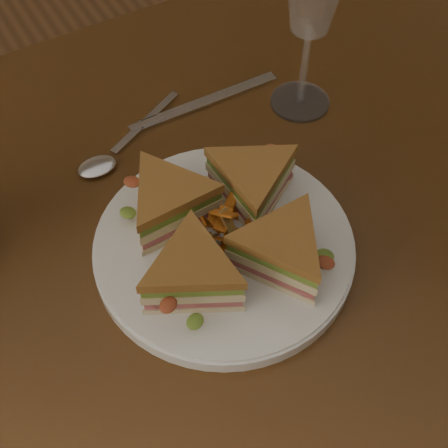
# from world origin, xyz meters

# --- Properties ---
(ground) EXTENTS (6.00, 6.00, 0.00)m
(ground) POSITION_xyz_m (0.00, 0.00, 0.00)
(ground) COLOR brown
(ground) RESTS_ON ground
(table) EXTENTS (1.20, 0.80, 0.75)m
(table) POSITION_xyz_m (0.00, 0.00, 0.65)
(table) COLOR #331C0B
(table) RESTS_ON ground
(plate) EXTENTS (0.28, 0.28, 0.02)m
(plate) POSITION_xyz_m (0.04, -0.05, 0.76)
(plate) COLOR white
(plate) RESTS_ON table
(sandwich_wedges) EXTENTS (0.27, 0.27, 0.06)m
(sandwich_wedges) POSITION_xyz_m (0.04, -0.05, 0.80)
(sandwich_wedges) COLOR beige
(sandwich_wedges) RESTS_ON plate
(crisps_mound) EXTENTS (0.09, 0.09, 0.05)m
(crisps_mound) POSITION_xyz_m (0.04, -0.05, 0.79)
(crisps_mound) COLOR #CF671A
(crisps_mound) RESTS_ON plate
(spoon) EXTENTS (0.17, 0.09, 0.01)m
(spoon) POSITION_xyz_m (-0.01, 0.14, 0.75)
(spoon) COLOR silver
(spoon) RESTS_ON table
(knife) EXTENTS (0.22, 0.02, 0.00)m
(knife) POSITION_xyz_m (0.13, 0.17, 0.75)
(knife) COLOR silver
(knife) RESTS_ON table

